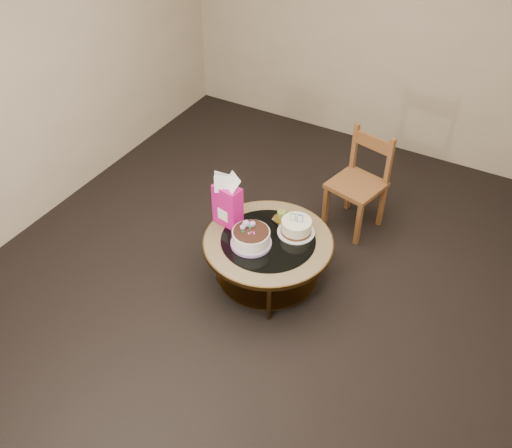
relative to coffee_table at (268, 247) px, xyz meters
The scene contains 8 objects.
ground 0.38m from the coffee_table, 164.05° to the left, with size 5.00×5.00×0.00m, color black.
room_walls 1.16m from the coffee_table, 164.05° to the left, with size 4.52×5.02×2.61m.
coffee_table is the anchor object (origin of this frame).
decorated_cake 0.20m from the coffee_table, 128.36° to the right, with size 0.32×0.32×0.18m.
cream_cake 0.27m from the coffee_table, 49.61° to the left, with size 0.30×0.30×0.19m.
gift_bag 0.48m from the coffee_table, behind, with size 0.24×0.19×0.45m.
pillar_candle 0.28m from the coffee_table, 94.09° to the left, with size 0.15×0.15×0.10m.
dining_chair 1.11m from the coffee_table, 72.34° to the left, with size 0.51×0.51×0.91m.
Camera 1 is at (1.54, -2.92, 3.38)m, focal length 40.00 mm.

